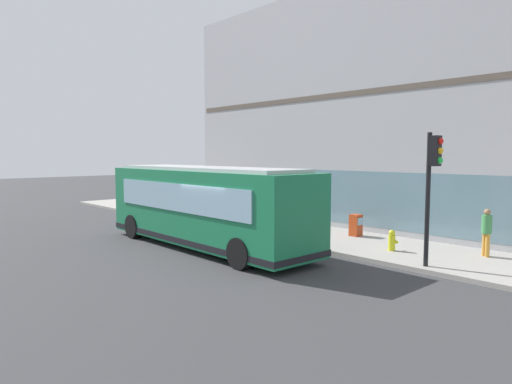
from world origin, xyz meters
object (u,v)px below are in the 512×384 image
Objects in this scene: fire_hydrant at (392,240)px; newspaper_vending_box at (356,225)px; city_bus_nearside at (205,207)px; pedestrian_by_light_pole at (218,200)px; pedestrian_near_building_entrance at (487,229)px; traffic_light_near_corner at (432,174)px.

fire_hydrant is 2.94m from newspaper_vending_box.
pedestrian_by_light_pole is (5.03, 5.62, -0.50)m from city_bus_nearside.
pedestrian_by_light_pole is 1.75× the size of newspaper_vending_box.
traffic_light_near_corner is at bearing 167.10° from pedestrian_near_building_entrance.
newspaper_vending_box is at bearing 89.99° from pedestrian_near_building_entrance.
city_bus_nearside is at bearing 151.69° from newspaper_vending_box.
pedestrian_near_building_entrance is at bearing -90.01° from newspaper_vending_box.
pedestrian_by_light_pole is at bearing 93.42° from newspaper_vending_box.
fire_hydrant is at bearing -120.28° from newspaper_vending_box.
fire_hydrant is at bearing -94.97° from pedestrian_by_light_pole.
traffic_light_near_corner reaches higher than newspaper_vending_box.
pedestrian_by_light_pole reaches higher than fire_hydrant.
traffic_light_near_corner is at bearing -69.28° from city_bus_nearside.
city_bus_nearside is 8.14m from traffic_light_near_corner.
fire_hydrant is 11.19m from pedestrian_by_light_pole.
city_bus_nearside is 9.84m from pedestrian_near_building_entrance.
newspaper_vending_box is (1.48, 2.54, 0.09)m from fire_hydrant.
pedestrian_near_building_entrance is (2.70, -0.62, -1.91)m from traffic_light_near_corner.
pedestrian_near_building_entrance is 5.16m from newspaper_vending_box.
pedestrian_near_building_entrance is (1.48, -2.60, 0.55)m from fire_hydrant.
pedestrian_by_light_pole is at bearing 92.14° from pedestrian_near_building_entrance.
traffic_light_near_corner is at bearing -121.63° from fire_hydrant.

